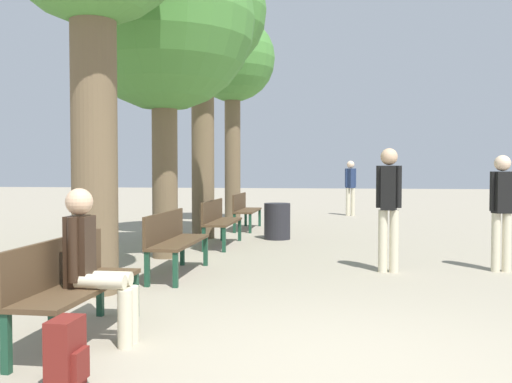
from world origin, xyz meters
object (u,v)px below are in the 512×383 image
Objects in this scene: tree_row_1 at (164,22)px; pedestrian_mid at (389,201)px; pedestrian_near at (502,205)px; bench_row_0 at (71,279)px; backpack at (66,355)px; tree_row_2 at (202,17)px; pedestrian_far at (350,184)px; person_seated at (93,261)px; trash_bin at (277,221)px; bench_row_1 at (173,237)px; bench_row_2 at (219,218)px; tree_row_3 at (232,64)px; bench_row_3 at (244,208)px.

pedestrian_mid is (3.54, -0.87, -2.86)m from tree_row_1.
pedestrian_near is at bearing -6.58° from tree_row_1.
pedestrian_mid is (-1.60, -0.27, 0.06)m from pedestrian_near.
pedestrian_mid reaches higher than bench_row_0.
bench_row_0 reaches higher than backpack.
tree_row_2 is 3.54× the size of pedestrian_far.
pedestrian_mid is (2.96, 3.69, 0.48)m from bench_row_0.
person_seated reaches higher than trash_bin.
backpack is (0.47, -4.07, -0.29)m from bench_row_1.
pedestrian_near is at bearing -78.93° from pedestrian_far.
tree_row_1 is at bearing 100.61° from backpack.
bench_row_1 is 3.11m from person_seated.
person_seated is 0.75× the size of pedestrian_far.
backpack is 0.27× the size of pedestrian_mid.
bench_row_2 is 1.58m from trash_bin.
pedestrian_far is (2.19, 14.71, 0.76)m from backpack.
tree_row_1 is 0.97× the size of tree_row_3.
person_seated is 13.95m from pedestrian_far.
trash_bin is (0.53, 8.32, 0.14)m from backpack.
trash_bin is at bearing 60.01° from tree_row_1.
trash_bin is (-1.96, 3.60, -0.63)m from pedestrian_mid.
bench_row_2 is at bearing 141.05° from pedestrian_mid.
bench_row_1 is 6.08m from bench_row_3.
pedestrian_far is at bearing 75.99° from bench_row_1.
tree_row_3 is (-0.58, 10.71, 3.78)m from bench_row_0.
bench_row_2 is at bearing 93.75° from backpack.
bench_row_0 is 0.97× the size of pedestrian_mid.
bench_row_2 is (0.00, 6.08, 0.00)m from bench_row_0.
pedestrian_far is at bearing 59.78° from bench_row_3.
bench_row_1 is 4.67m from pedestrian_near.
bench_row_2 is 3.72m from tree_row_1.
tree_row_1 is 4.15× the size of person_seated.
pedestrian_mid reaches higher than bench_row_3.
pedestrian_mid is (2.96, -5.43, 0.48)m from bench_row_3.
pedestrian_near is 0.95× the size of pedestrian_mid.
bench_row_3 is 0.32× the size of tree_row_1.
tree_row_2 reaches higher than person_seated.
pedestrian_far reaches higher than backpack.
backpack is (0.24, -0.97, -0.47)m from person_seated.
pedestrian_mid is at bearing -38.95° from bench_row_2.
bench_row_2 is 0.28× the size of tree_row_2.
bench_row_1 reaches higher than backpack.
tree_row_3 reaches higher than bench_row_0.
bench_row_0 is 1.03× the size of pedestrian_near.
tree_row_1 reaches higher than trash_bin.
bench_row_0 is 2.28× the size of trash_bin.
trash_bin reaches higher than backpack.
pedestrian_far is 6.63m from trash_bin.
tree_row_2 is 6.21m from pedestrian_mid.
pedestrian_mid reaches higher than trash_bin.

